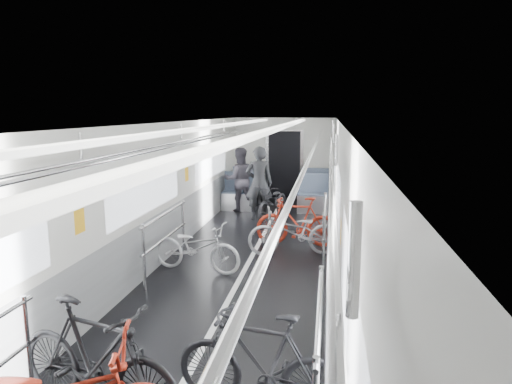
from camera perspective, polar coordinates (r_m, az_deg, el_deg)
car_shell at (r=8.69m, az=0.21°, el=0.38°), size 3.02×14.01×2.41m
bike_left_mid at (r=4.35m, az=-19.34°, el=-19.04°), size 1.79×0.93×1.03m
bike_left_far at (r=7.54m, az=-7.47°, el=-6.86°), size 1.62×0.82×0.81m
bike_right_near at (r=4.18m, az=0.58°, el=-20.47°), size 1.60×0.68×0.93m
bike_right_mid at (r=8.31m, az=4.78°, el=-4.97°), size 1.76×0.95×0.88m
bike_right_far at (r=8.88m, az=5.19°, el=-3.70°), size 1.61×0.46×0.97m
bike_aisle at (r=10.87m, az=2.19°, el=-1.32°), size 1.01×1.79×0.89m
person_standing at (r=10.94m, az=0.38°, el=1.11°), size 0.71×0.53×1.78m
person_seated at (r=11.93m, az=-2.08°, el=1.59°), size 0.97×0.87×1.66m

